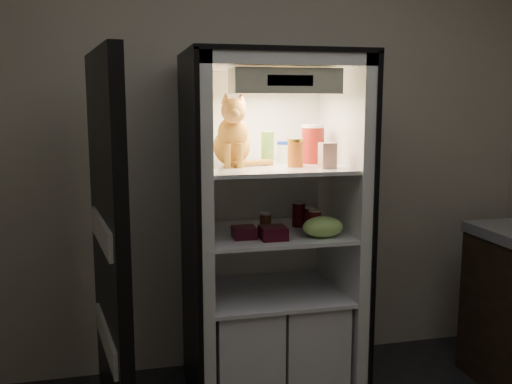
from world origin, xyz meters
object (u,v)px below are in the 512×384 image
at_px(cream_carton, 327,156).
at_px(soda_can_b, 310,218).
at_px(soda_can_c, 315,222).
at_px(condiment_jar, 265,221).
at_px(pepper_jar, 313,144).
at_px(refrigerator, 270,255).
at_px(parmesan_shaker, 267,148).
at_px(berry_box_left, 244,232).
at_px(tabby_cat, 233,138).
at_px(grape_bag, 323,227).
at_px(mayo_tub, 285,152).
at_px(salsa_jar, 295,153).
at_px(berry_box_right, 273,233).
at_px(soda_can_a, 299,214).

xyz_separation_m(cream_carton, soda_can_b, (-0.02, 0.19, -0.36)).
height_order(soda_can_b, soda_can_c, soda_can_c).
bearing_deg(condiment_jar, pepper_jar, 0.55).
distance_m(refrigerator, parmesan_shaker, 0.59).
xyz_separation_m(pepper_jar, berry_box_left, (-0.42, -0.19, -0.43)).
bearing_deg(tabby_cat, grape_bag, -23.01).
relative_size(mayo_tub, condiment_jar, 1.36).
height_order(tabby_cat, berry_box_left, tabby_cat).
bearing_deg(parmesan_shaker, tabby_cat, -177.20).
relative_size(mayo_tub, salsa_jar, 0.82).
distance_m(mayo_tub, cream_carton, 0.32).
xyz_separation_m(tabby_cat, parmesan_shaker, (0.19, 0.01, -0.05)).
relative_size(salsa_jar, condiment_jar, 1.67).
bearing_deg(mayo_tub, cream_carton, -64.51).
distance_m(parmesan_shaker, berry_box_right, 0.47).
relative_size(pepper_jar, berry_box_left, 1.80).
distance_m(pepper_jar, soda_can_c, 0.44).
xyz_separation_m(parmesan_shaker, condiment_jar, (-0.01, 0.01, -0.40)).
bearing_deg(parmesan_shaker, condiment_jar, 133.36).
xyz_separation_m(soda_can_b, soda_can_c, (-0.02, -0.14, 0.01)).
bearing_deg(salsa_jar, parmesan_shaker, 131.48).
height_order(pepper_jar, soda_can_a, pepper_jar).
bearing_deg(soda_can_a, soda_can_c, -82.14).
distance_m(parmesan_shaker, soda_can_c, 0.47).
bearing_deg(parmesan_shaker, soda_can_c, -40.10).
bearing_deg(condiment_jar, soda_can_a, 1.33).
bearing_deg(berry_box_right, pepper_jar, 40.61).
bearing_deg(berry_box_right, soda_can_a, 49.40).
xyz_separation_m(salsa_jar, berry_box_right, (-0.15, -0.11, -0.39)).
distance_m(refrigerator, salsa_jar, 0.59).
distance_m(mayo_tub, soda_can_c, 0.43).
bearing_deg(soda_can_a, pepper_jar, -1.42).
distance_m(tabby_cat, mayo_tub, 0.33).
relative_size(refrigerator, soda_can_c, 15.18).
height_order(tabby_cat, soda_can_c, tabby_cat).
distance_m(tabby_cat, salsa_jar, 0.34).
xyz_separation_m(refrigerator, cream_carton, (0.24, -0.22, 0.56)).
xyz_separation_m(tabby_cat, condiment_jar, (0.18, 0.02, -0.45)).
distance_m(condiment_jar, berry_box_left, 0.25).
height_order(soda_can_c, berry_box_left, soda_can_c).
bearing_deg(tabby_cat, soda_can_a, 10.46).
bearing_deg(salsa_jar, berry_box_left, -170.31).
bearing_deg(cream_carton, condiment_jar, 138.37).
distance_m(condiment_jar, berry_box_right, 0.25).
xyz_separation_m(parmesan_shaker, soda_can_c, (0.21, -0.18, -0.38)).
height_order(tabby_cat, berry_box_right, tabby_cat).
height_order(cream_carton, soda_can_b, cream_carton).
xyz_separation_m(parmesan_shaker, mayo_tub, (0.12, 0.07, -0.03)).
relative_size(tabby_cat, soda_can_a, 2.85).
relative_size(refrigerator, cream_carton, 14.64).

